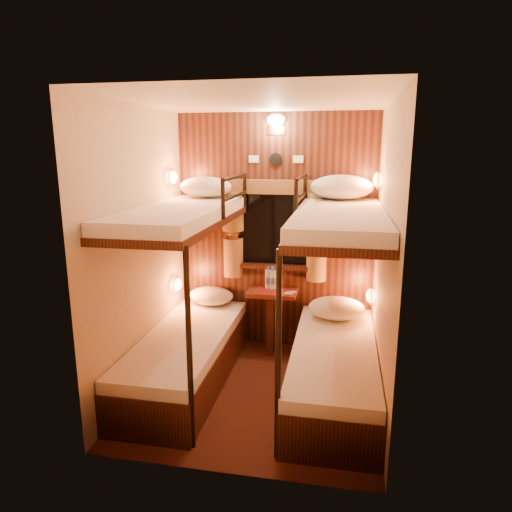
% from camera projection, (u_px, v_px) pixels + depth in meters
% --- Properties ---
extents(floor, '(2.10, 2.10, 0.00)m').
position_uv_depth(floor, '(256.00, 391.00, 3.95)').
color(floor, '#3C1310').
rests_on(floor, ground).
extents(ceiling, '(2.10, 2.10, 0.00)m').
position_uv_depth(ceiling, '(257.00, 100.00, 3.41)').
color(ceiling, silver).
rests_on(ceiling, wall_back).
extents(wall_back, '(2.40, 0.00, 2.40)m').
position_uv_depth(wall_back, '(276.00, 234.00, 4.68)').
color(wall_back, '#C6B293').
rests_on(wall_back, floor).
extents(wall_front, '(2.40, 0.00, 2.40)m').
position_uv_depth(wall_front, '(223.00, 296.00, 2.67)').
color(wall_front, '#C6B293').
rests_on(wall_front, floor).
extents(wall_left, '(0.00, 2.40, 2.40)m').
position_uv_depth(wall_left, '(141.00, 251.00, 3.86)').
color(wall_left, '#C6B293').
rests_on(wall_left, floor).
extents(wall_right, '(0.00, 2.40, 2.40)m').
position_uv_depth(wall_right, '(384.00, 262.00, 3.50)').
color(wall_right, '#C6B293').
rests_on(wall_right, floor).
extents(back_panel, '(2.00, 0.03, 2.40)m').
position_uv_depth(back_panel, '(275.00, 234.00, 4.67)').
color(back_panel, black).
rests_on(back_panel, floor).
extents(bunk_left, '(0.72, 1.90, 1.82)m').
position_uv_depth(bunk_left, '(186.00, 322.00, 4.01)').
color(bunk_left, black).
rests_on(bunk_left, floor).
extents(bunk_right, '(0.72, 1.90, 1.82)m').
position_uv_depth(bunk_right, '(335.00, 333.00, 3.77)').
color(bunk_right, black).
rests_on(bunk_right, floor).
extents(window, '(1.00, 0.12, 0.79)m').
position_uv_depth(window, '(275.00, 236.00, 4.64)').
color(window, black).
rests_on(window, back_panel).
extents(curtains, '(1.10, 0.22, 1.00)m').
position_uv_depth(curtains, '(274.00, 229.00, 4.59)').
color(curtains, brown).
rests_on(curtains, back_panel).
extents(back_fixtures, '(0.54, 0.09, 0.48)m').
position_uv_depth(back_fixtures, '(276.00, 128.00, 4.40)').
color(back_fixtures, black).
rests_on(back_fixtures, back_panel).
extents(reading_lamps, '(2.00, 0.20, 1.25)m').
position_uv_depth(reading_lamps, '(270.00, 236.00, 4.34)').
color(reading_lamps, orange).
rests_on(reading_lamps, wall_left).
extents(table, '(0.50, 0.34, 0.66)m').
position_uv_depth(table, '(272.00, 312.00, 4.67)').
color(table, maroon).
rests_on(table, floor).
extents(bottle_left, '(0.07, 0.07, 0.24)m').
position_uv_depth(bottle_left, '(273.00, 280.00, 4.64)').
color(bottle_left, '#99BFE5').
rests_on(bottle_left, table).
extents(bottle_right, '(0.07, 0.07, 0.24)m').
position_uv_depth(bottle_right, '(268.00, 279.00, 4.66)').
color(bottle_right, '#99BFE5').
rests_on(bottle_right, table).
extents(sachet_a, '(0.08, 0.06, 0.01)m').
position_uv_depth(sachet_a, '(288.00, 293.00, 4.52)').
color(sachet_a, silver).
rests_on(sachet_a, table).
extents(sachet_b, '(0.09, 0.09, 0.01)m').
position_uv_depth(sachet_b, '(292.00, 292.00, 4.56)').
color(sachet_b, silver).
rests_on(sachet_b, table).
extents(pillow_lower_left, '(0.47, 0.34, 0.18)m').
position_uv_depth(pillow_lower_left, '(211.00, 296.00, 4.77)').
color(pillow_lower_left, silver).
rests_on(pillow_lower_left, bunk_left).
extents(pillow_lower_right, '(0.54, 0.38, 0.21)m').
position_uv_depth(pillow_lower_right, '(337.00, 308.00, 4.36)').
color(pillow_lower_right, silver).
rests_on(pillow_lower_right, bunk_right).
extents(pillow_upper_left, '(0.51, 0.36, 0.20)m').
position_uv_depth(pillow_upper_left, '(206.00, 187.00, 4.43)').
color(pillow_upper_left, silver).
rests_on(pillow_upper_left, bunk_left).
extents(pillow_upper_right, '(0.58, 0.42, 0.23)m').
position_uv_depth(pillow_upper_right, '(342.00, 187.00, 4.23)').
color(pillow_upper_right, silver).
rests_on(pillow_upper_right, bunk_right).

